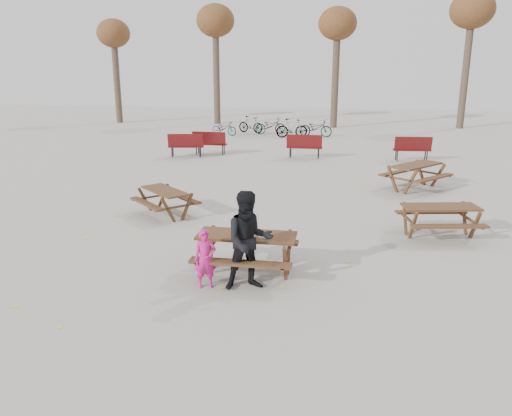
% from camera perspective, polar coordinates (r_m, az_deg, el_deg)
% --- Properties ---
extents(ground, '(80.00, 80.00, 0.00)m').
position_cam_1_polar(ground, '(9.41, -1.06, -7.51)').
color(ground, gray).
rests_on(ground, ground).
extents(main_picnic_table, '(1.80, 1.45, 0.78)m').
position_cam_1_polar(main_picnic_table, '(9.19, -1.08, -4.14)').
color(main_picnic_table, '#3A2515').
rests_on(main_picnic_table, ground).
extents(food_tray, '(0.18, 0.11, 0.03)m').
position_cam_1_polar(food_tray, '(8.94, 0.88, -3.32)').
color(food_tray, white).
rests_on(food_tray, main_picnic_table).
extents(bread_roll, '(0.14, 0.06, 0.05)m').
position_cam_1_polar(bread_roll, '(8.93, 0.88, -3.06)').
color(bread_roll, tan).
rests_on(bread_roll, food_tray).
extents(soda_bottle, '(0.07, 0.07, 0.17)m').
position_cam_1_polar(soda_bottle, '(8.90, -0.43, -3.03)').
color(soda_bottle, silver).
rests_on(soda_bottle, main_picnic_table).
extents(child, '(0.45, 0.37, 1.05)m').
position_cam_1_polar(child, '(8.71, -5.82, -5.82)').
color(child, '#CA197B').
rests_on(child, ground).
extents(adult, '(1.03, 0.93, 1.74)m').
position_cam_1_polar(adult, '(8.51, -0.82, -3.77)').
color(adult, black).
rests_on(adult, ground).
extents(picnic_table_east, '(1.90, 1.65, 0.72)m').
position_cam_1_polar(picnic_table_east, '(12.05, 20.22, -1.43)').
color(picnic_table_east, '#3A2515').
rests_on(picnic_table_east, ground).
extents(picnic_table_north, '(2.02, 2.01, 0.68)m').
position_cam_1_polar(picnic_table_north, '(13.17, -10.31, 0.62)').
color(picnic_table_north, '#3A2515').
rests_on(picnic_table_north, ground).
extents(picnic_table_far, '(2.36, 2.41, 0.81)m').
position_cam_1_polar(picnic_table_far, '(16.54, 17.78, 3.42)').
color(picnic_table_far, '#3A2515').
rests_on(picnic_table_far, ground).
extents(park_bench_row, '(11.08, 1.50, 1.03)m').
position_cam_1_polar(park_bench_row, '(21.54, 2.32, 7.15)').
color(park_bench_row, '#5F1314').
rests_on(park_bench_row, ground).
extents(bicycle_row, '(6.97, 2.65, 1.04)m').
position_cam_1_polar(bicycle_row, '(28.85, 2.25, 9.24)').
color(bicycle_row, black).
rests_on(bicycle_row, ground).
extents(tree_row, '(32.17, 3.52, 8.26)m').
position_cam_1_polar(tree_row, '(33.74, 9.13, 19.71)').
color(tree_row, '#382B21').
rests_on(tree_row, ground).
extents(fallen_leaves, '(11.00, 11.00, 0.01)m').
position_cam_1_polar(fallen_leaves, '(11.65, 3.70, -2.87)').
color(fallen_leaves, gold).
rests_on(fallen_leaves, ground).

